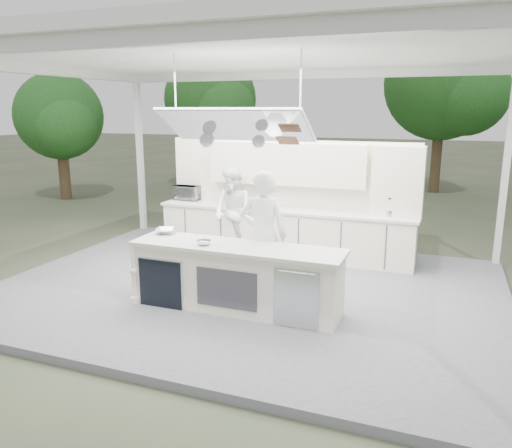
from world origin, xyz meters
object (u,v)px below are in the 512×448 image
at_px(demo_island, 235,277).
at_px(back_counter, 283,232).
at_px(sous_chef, 233,212).
at_px(head_chef, 263,236).

xyz_separation_m(demo_island, back_counter, (-0.18, 2.81, 0.00)).
bearing_deg(sous_chef, back_counter, 41.01).
distance_m(demo_island, head_chef, 0.76).
xyz_separation_m(back_counter, head_chef, (0.42, -2.30, 0.51)).
bearing_deg(back_counter, demo_island, -86.37).
bearing_deg(demo_island, back_counter, 93.63).
xyz_separation_m(head_chef, sous_chef, (-1.34, 1.95, -0.11)).
bearing_deg(head_chef, demo_island, 52.70).
bearing_deg(back_counter, sous_chef, -159.24).
bearing_deg(head_chef, back_counter, -92.09).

